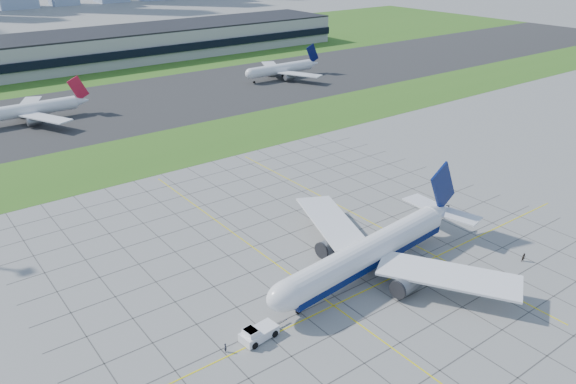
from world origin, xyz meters
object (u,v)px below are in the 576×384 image
object	(u,v)px
airliner	(369,253)
distant_jet_2	(282,69)
pushback_tug	(257,333)
distant_jet_1	(31,109)
crew_far	(524,257)
crew_near	(226,348)

from	to	relation	value
airliner	distant_jet_2	xyz separation A→B (m)	(84.98, 143.34, -0.17)
pushback_tug	distant_jet_2	xyz separation A→B (m)	(113.15, 146.70, 3.33)
pushback_tug	distant_jet_2	world-z (taller)	distant_jet_2
distant_jet_1	distant_jet_2	xyz separation A→B (m)	(110.14, 0.58, 0.00)
pushback_tug	airliner	bearing A→B (deg)	0.90
pushback_tug	crew_far	size ratio (longest dim) A/B	5.20
airliner	distant_jet_1	bearing A→B (deg)	94.10
airliner	pushback_tug	distance (m)	28.58
airliner	distant_jet_2	bearing A→B (deg)	53.44
pushback_tug	crew_near	world-z (taller)	pushback_tug
airliner	crew_near	bearing A→B (deg)	178.99
crew_near	airliner	bearing A→B (deg)	-75.06
crew_near	crew_far	world-z (taller)	crew_far
crew_near	distant_jet_1	bearing A→B (deg)	6.62
pushback_tug	crew_near	size ratio (longest dim) A/B	5.75
crew_far	pushback_tug	bearing A→B (deg)	178.16
crew_far	distant_jet_2	xyz separation A→B (m)	(56.71, 159.07, 3.58)
pushback_tug	distant_jet_1	bearing A→B (deg)	82.93
crew_far	distant_jet_2	distance (m)	168.91
airliner	pushback_tug	xyz separation A→B (m)	(-28.16, -3.35, -3.50)
crew_near	crew_far	xyz separation A→B (m)	(62.20, -12.83, 0.09)
airliner	distant_jet_2	size ratio (longest dim) A/B	1.28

